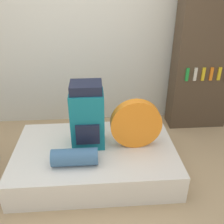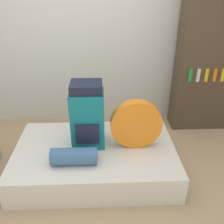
{
  "view_description": "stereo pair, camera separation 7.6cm",
  "coord_description": "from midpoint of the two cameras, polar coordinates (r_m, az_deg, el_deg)",
  "views": [
    {
      "loc": [
        0.17,
        -1.9,
        2.01
      ],
      "look_at": [
        0.34,
        0.41,
        0.77
      ],
      "focal_mm": 40.0,
      "sensor_mm": 36.0,
      "label": 1
    },
    {
      "loc": [
        0.25,
        -1.91,
        2.01
      ],
      "look_at": [
        0.34,
        0.41,
        0.77
      ],
      "focal_mm": 40.0,
      "sensor_mm": 36.0,
      "label": 2
    }
  ],
  "objects": [
    {
      "name": "bookshelf",
      "position": [
        3.77,
        21.54,
        10.57
      ],
      "size": [
        0.84,
        0.35,
        1.99
      ],
      "color": "#473828",
      "rests_on": "ground_plane"
    },
    {
      "name": "backpack",
      "position": [
        2.74,
        -4.81,
        -0.86
      ],
      "size": [
        0.36,
        0.33,
        0.74
      ],
      "color": "#14707F",
      "rests_on": "bed"
    },
    {
      "name": "ground_plane",
      "position": [
        2.78,
        -6.29,
        -18.49
      ],
      "size": [
        16.0,
        16.0,
        0.0
      ],
      "primitive_type": "plane",
      "color": "tan"
    },
    {
      "name": "wall_back",
      "position": [
        3.67,
        -5.86,
        16.82
      ],
      "size": [
        8.0,
        0.05,
        2.6
      ],
      "color": "silver",
      "rests_on": "ground_plane"
    },
    {
      "name": "tent_bag",
      "position": [
        2.75,
        6.31,
        -2.82
      ],
      "size": [
        0.56,
        0.11,
        0.56
      ],
      "color": "orange",
      "rests_on": "bed"
    },
    {
      "name": "sleeping_roll",
      "position": [
        2.61,
        -7.85,
        -10.01
      ],
      "size": [
        0.47,
        0.18,
        0.18
      ],
      "color": "#3D668E",
      "rests_on": "bed"
    },
    {
      "name": "bed",
      "position": [
        2.96,
        -3.06,
        -10.58
      ],
      "size": [
        1.81,
        1.14,
        0.32
      ],
      "color": "silver",
      "rests_on": "ground_plane"
    }
  ]
}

